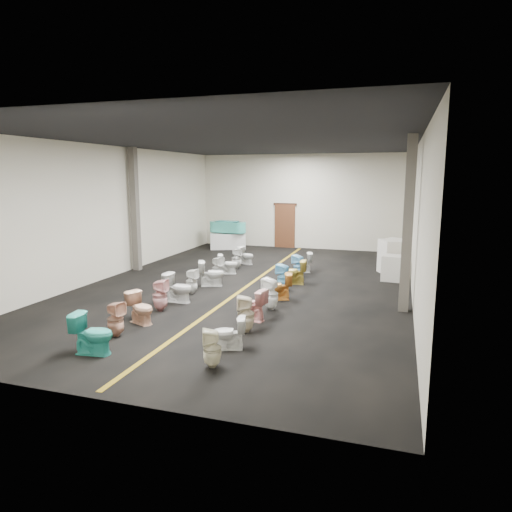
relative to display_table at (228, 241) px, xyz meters
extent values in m
plane|color=black|center=(3.32, -6.72, -0.37)|extent=(16.00, 16.00, 0.00)
plane|color=black|center=(3.32, -6.72, 4.13)|extent=(16.00, 16.00, 0.00)
plane|color=beige|center=(3.32, 1.28, 1.88)|extent=(10.00, 0.00, 10.00)
plane|color=beige|center=(3.32, -14.72, 1.88)|extent=(10.00, 0.00, 10.00)
plane|color=beige|center=(-1.68, -6.72, 1.88)|extent=(0.00, 16.00, 16.00)
plane|color=beige|center=(8.32, -6.72, 1.88)|extent=(0.00, 16.00, 16.00)
cube|color=olive|center=(3.32, -6.72, -0.37)|extent=(0.12, 15.60, 0.01)
cube|color=#562D19|center=(2.52, 1.22, 0.68)|extent=(1.00, 0.10, 2.10)
cube|color=#331C11|center=(2.52, 1.23, 1.75)|extent=(1.15, 0.08, 0.10)
cube|color=#59544C|center=(-1.43, -5.72, 1.88)|extent=(0.25, 0.25, 4.50)
cube|color=#59544C|center=(8.07, -8.22, 1.88)|extent=(0.25, 0.25, 4.50)
cube|color=white|center=(0.00, 0.00, 0.00)|extent=(1.86, 1.42, 0.74)
cube|color=#3FB7A5|center=(0.00, 0.00, 0.68)|extent=(1.26, 0.78, 0.50)
cylinder|color=#3FB7A5|center=(-0.60, 0.06, 0.68)|extent=(0.66, 0.66, 0.50)
cylinder|color=#3FB7A5|center=(0.60, -0.06, 0.68)|extent=(0.66, 0.66, 0.50)
cube|color=teal|center=(0.00, 0.00, 0.88)|extent=(1.04, 0.56, 0.20)
cube|color=silver|center=(7.72, -4.67, 0.06)|extent=(0.73, 0.73, 0.85)
cube|color=silver|center=(7.72, -3.49, 0.24)|extent=(1.16, 1.16, 1.21)
cube|color=silver|center=(7.72, -2.01, 0.01)|extent=(0.76, 0.76, 0.76)
cube|color=white|center=(7.72, -0.64, 0.08)|extent=(0.82, 0.82, 0.90)
imported|color=teal|center=(2.21, -13.16, 0.05)|extent=(0.87, 0.56, 0.83)
imported|color=tan|center=(2.05, -12.17, 0.03)|extent=(0.43, 0.42, 0.79)
imported|color=#E8B190|center=(2.09, -11.20, 0.01)|extent=(0.85, 0.67, 0.76)
imported|color=#DD9F9F|center=(2.03, -10.17, 0.05)|extent=(0.43, 0.42, 0.85)
imported|color=silver|center=(2.08, -9.25, 0.04)|extent=(0.81, 0.48, 0.82)
imported|color=white|center=(2.04, -8.31, 0.01)|extent=(0.37, 0.36, 0.76)
imported|color=white|center=(2.22, -7.22, 0.04)|extent=(0.91, 0.73, 0.82)
imported|color=silver|center=(2.07, -6.35, 0.03)|extent=(0.48, 0.47, 0.79)
imported|color=white|center=(2.06, -5.36, -0.01)|extent=(0.80, 0.61, 0.72)
imported|color=silver|center=(2.05, -4.41, 0.03)|extent=(0.41, 0.40, 0.81)
imported|color=silver|center=(2.10, -3.43, -0.02)|extent=(0.77, 0.60, 0.70)
imported|color=beige|center=(4.72, -13.05, 0.00)|extent=(0.44, 0.44, 0.74)
imported|color=white|center=(4.69, -12.12, -0.03)|extent=(0.75, 0.54, 0.68)
imported|color=beige|center=(4.68, -11.05, 0.06)|extent=(0.49, 0.48, 0.85)
imported|color=#F8ADA9|center=(4.52, -10.19, 0.03)|extent=(0.84, 0.58, 0.79)
imported|color=white|center=(4.75, -9.20, 0.06)|extent=(0.49, 0.49, 0.86)
imported|color=orange|center=(4.68, -8.18, 0.01)|extent=(0.86, 0.66, 0.77)
imported|color=#70C2E9|center=(4.57, -7.16, 0.05)|extent=(0.46, 0.45, 0.84)
imported|color=gold|center=(4.68, -6.17, 0.03)|extent=(0.82, 0.51, 0.80)
imported|color=#79C1EB|center=(4.63, -5.30, 0.04)|extent=(0.49, 0.49, 0.82)
imported|color=silver|center=(4.56, -4.35, 0.00)|extent=(0.83, 0.64, 0.74)
camera|label=1|loc=(7.87, -20.36, 3.12)|focal=32.00mm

